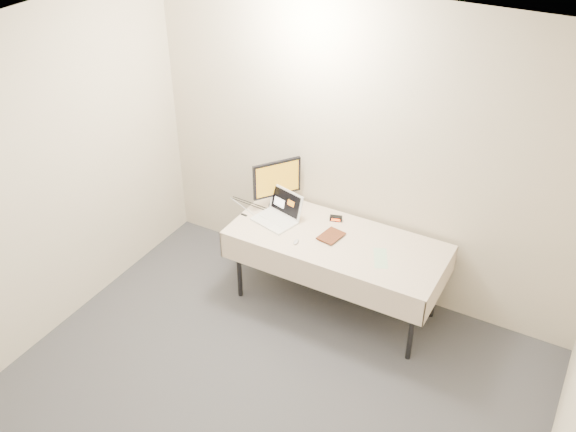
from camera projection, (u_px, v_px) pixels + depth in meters
The scene contains 9 objects.
back_wall at pixel (363, 153), 5.44m from camera, with size 4.00×0.10×2.70m, color beige.
table at pixel (337, 245), 5.48m from camera, with size 1.86×0.81×0.74m.
laptop at pixel (279, 213), 5.67m from camera, with size 0.43×0.40×0.25m.
monitor at pixel (277, 181), 5.73m from camera, with size 0.29×0.38×0.47m.
book at pixel (324, 223), 5.46m from camera, with size 0.17×0.02×0.22m, color brown.
alarm_clock at pixel (336, 218), 5.67m from camera, with size 0.12×0.08×0.05m.
clicker at pixel (296, 242), 5.40m from camera, with size 0.04×0.08×0.02m, color #B3B3B5.
paper_form at pixel (381, 258), 5.23m from camera, with size 0.11×0.27×0.00m, color #AAD6AA.
usb_dongle at pixel (244, 215), 5.75m from camera, with size 0.06×0.02×0.01m, color black.
Camera 1 is at (1.80, -2.04, 3.90)m, focal length 40.00 mm.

